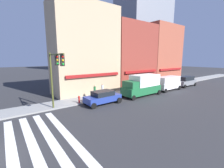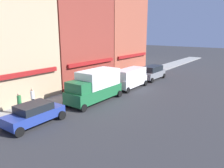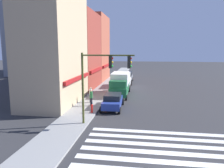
{
  "view_description": "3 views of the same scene",
  "coord_description": "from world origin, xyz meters",
  "px_view_note": "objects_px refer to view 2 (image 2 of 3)",
  "views": [
    {
      "loc": [
        1.1,
        -9.79,
        5.42
      ],
      "look_at": [
        12.83,
        6.0,
        2.0
      ],
      "focal_mm": 24.0,
      "sensor_mm": 36.0,
      "label": 1
    },
    {
      "loc": [
        1.86,
        -8.81,
        6.72
      ],
      "look_at": [
        20.07,
        4.7,
        1.2
      ],
      "focal_mm": 35.0,
      "sensor_mm": 36.0,
      "label": 2
    },
    {
      "loc": [
        -11.64,
        1.51,
        6.25
      ],
      "look_at": [
        5.25,
        4.0,
        3.5
      ],
      "focal_mm": 35.0,
      "sensor_mm": 36.0,
      "label": 3
    }
  ],
  "objects_px": {
    "box_truck_green": "(95,86)",
    "sedan_blue": "(34,113)",
    "pedestrian_green_top": "(20,103)",
    "pedestrian_white_shirt": "(33,98)",
    "suv_grey": "(152,72)",
    "van_white": "(130,78)"
  },
  "relations": [
    {
      "from": "sedan_blue",
      "to": "box_truck_green",
      "type": "xyz_separation_m",
      "value": [
        6.79,
        -0.0,
        0.75
      ]
    },
    {
      "from": "suv_grey",
      "to": "box_truck_green",
      "type": "bearing_deg",
      "value": -179.53
    },
    {
      "from": "pedestrian_green_top",
      "to": "sedan_blue",
      "type": "bearing_deg",
      "value": -81.27
    },
    {
      "from": "suv_grey",
      "to": "pedestrian_white_shirt",
      "type": "xyz_separation_m",
      "value": [
        -17.33,
        2.83,
        0.04
      ]
    },
    {
      "from": "pedestrian_white_shirt",
      "to": "pedestrian_green_top",
      "type": "relative_size",
      "value": 1.0
    },
    {
      "from": "sedan_blue",
      "to": "box_truck_green",
      "type": "bearing_deg",
      "value": -1.68
    },
    {
      "from": "box_truck_green",
      "to": "van_white",
      "type": "bearing_deg",
      "value": -0.83
    },
    {
      "from": "van_white",
      "to": "box_truck_green",
      "type": "bearing_deg",
      "value": 179.04
    },
    {
      "from": "suv_grey",
      "to": "pedestrian_white_shirt",
      "type": "bearing_deg",
      "value": 171.2
    },
    {
      "from": "sedan_blue",
      "to": "pedestrian_green_top",
      "type": "bearing_deg",
      "value": 81.31
    },
    {
      "from": "box_truck_green",
      "to": "van_white",
      "type": "distance_m",
      "value": 6.43
    },
    {
      "from": "box_truck_green",
      "to": "pedestrian_green_top",
      "type": "xyz_separation_m",
      "value": [
        -6.5,
        2.4,
        -0.51
      ]
    },
    {
      "from": "pedestrian_white_shirt",
      "to": "pedestrian_green_top",
      "type": "xyz_separation_m",
      "value": [
        -1.49,
        -0.43,
        0.0
      ]
    },
    {
      "from": "box_truck_green",
      "to": "pedestrian_white_shirt",
      "type": "height_order",
      "value": "box_truck_green"
    },
    {
      "from": "van_white",
      "to": "pedestrian_green_top",
      "type": "distance_m",
      "value": 13.15
    },
    {
      "from": "pedestrian_white_shirt",
      "to": "suv_grey",
      "type": "bearing_deg",
      "value": 160.88
    },
    {
      "from": "box_truck_green",
      "to": "sedan_blue",
      "type": "bearing_deg",
      "value": 179.17
    },
    {
      "from": "suv_grey",
      "to": "pedestrian_white_shirt",
      "type": "distance_m",
      "value": 17.56
    },
    {
      "from": "box_truck_green",
      "to": "suv_grey",
      "type": "distance_m",
      "value": 12.34
    },
    {
      "from": "suv_grey",
      "to": "pedestrian_green_top",
      "type": "relative_size",
      "value": 2.66
    },
    {
      "from": "pedestrian_green_top",
      "to": "pedestrian_white_shirt",
      "type": "bearing_deg",
      "value": 31.83
    },
    {
      "from": "van_white",
      "to": "pedestrian_white_shirt",
      "type": "xyz_separation_m",
      "value": [
        -11.43,
        2.83,
        -0.21
      ]
    }
  ]
}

